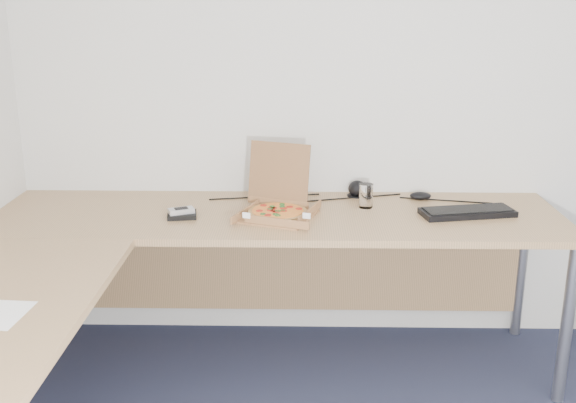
{
  "coord_description": "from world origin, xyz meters",
  "views": [
    {
      "loc": [
        -0.4,
        -1.43,
        1.63
      ],
      "look_at": [
        -0.45,
        1.28,
        0.82
      ],
      "focal_mm": 42.12,
      "sensor_mm": 36.0,
      "label": 1
    }
  ],
  "objects_px": {
    "wallet": "(182,215)",
    "pizza_box": "(278,208)",
    "desk": "(189,254)",
    "drinking_glass": "(366,196)",
    "keyboard": "(467,212)"
  },
  "relations": [
    {
      "from": "wallet",
      "to": "pizza_box",
      "type": "bearing_deg",
      "value": -4.94
    },
    {
      "from": "desk",
      "to": "drinking_glass",
      "type": "xyz_separation_m",
      "value": [
        0.72,
        0.52,
        0.08
      ]
    },
    {
      "from": "desk",
      "to": "keyboard",
      "type": "bearing_deg",
      "value": 19.73
    },
    {
      "from": "desk",
      "to": "pizza_box",
      "type": "bearing_deg",
      "value": 49.65
    },
    {
      "from": "wallet",
      "to": "desk",
      "type": "bearing_deg",
      "value": -85.16
    },
    {
      "from": "drinking_glass",
      "to": "keyboard",
      "type": "distance_m",
      "value": 0.45
    },
    {
      "from": "keyboard",
      "to": "wallet",
      "type": "relative_size",
      "value": 3.28
    },
    {
      "from": "keyboard",
      "to": "pizza_box",
      "type": "bearing_deg",
      "value": 170.73
    },
    {
      "from": "pizza_box",
      "to": "wallet",
      "type": "height_order",
      "value": "pizza_box"
    },
    {
      "from": "drinking_glass",
      "to": "wallet",
      "type": "distance_m",
      "value": 0.82
    },
    {
      "from": "drinking_glass",
      "to": "keyboard",
      "type": "xyz_separation_m",
      "value": [
        0.43,
        -0.11,
        -0.04
      ]
    },
    {
      "from": "wallet",
      "to": "keyboard",
      "type": "bearing_deg",
      "value": -6.02
    },
    {
      "from": "desk",
      "to": "keyboard",
      "type": "xyz_separation_m",
      "value": [
        1.15,
        0.41,
        0.04
      ]
    },
    {
      "from": "desk",
      "to": "keyboard",
      "type": "distance_m",
      "value": 1.23
    },
    {
      "from": "desk",
      "to": "drinking_glass",
      "type": "height_order",
      "value": "drinking_glass"
    }
  ]
}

